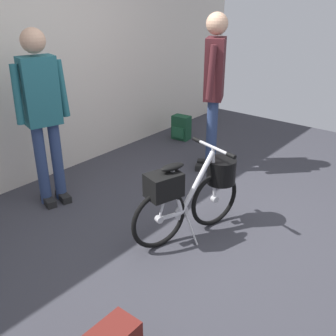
{
  "coord_description": "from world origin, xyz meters",
  "views": [
    {
      "loc": [
        -2.5,
        -1.69,
        1.98
      ],
      "look_at": [
        -0.04,
        0.31,
        0.55
      ],
      "focal_mm": 41.71,
      "sensor_mm": 36.0,
      "label": 1
    }
  ],
  "objects_px": {
    "folding_bike_foreground": "(193,191)",
    "handbag_on_floor": "(181,128)",
    "visitor_browsing": "(42,108)",
    "visitor_near_wall": "(214,83)"
  },
  "relations": [
    {
      "from": "folding_bike_foreground",
      "to": "visitor_browsing",
      "type": "height_order",
      "value": "visitor_browsing"
    },
    {
      "from": "visitor_near_wall",
      "to": "handbag_on_floor",
      "type": "bearing_deg",
      "value": 56.06
    },
    {
      "from": "visitor_browsing",
      "to": "handbag_on_floor",
      "type": "height_order",
      "value": "visitor_browsing"
    },
    {
      "from": "visitor_browsing",
      "to": "handbag_on_floor",
      "type": "xyz_separation_m",
      "value": [
        2.31,
        0.1,
        -0.81
      ]
    },
    {
      "from": "folding_bike_foreground",
      "to": "handbag_on_floor",
      "type": "height_order",
      "value": "folding_bike_foreground"
    },
    {
      "from": "folding_bike_foreground",
      "to": "visitor_near_wall",
      "type": "xyz_separation_m",
      "value": [
        1.28,
        0.65,
        0.62
      ]
    },
    {
      "from": "handbag_on_floor",
      "to": "visitor_browsing",
      "type": "bearing_deg",
      "value": -177.51
    },
    {
      "from": "handbag_on_floor",
      "to": "visitor_near_wall",
      "type": "bearing_deg",
      "value": -123.94
    },
    {
      "from": "visitor_near_wall",
      "to": "visitor_browsing",
      "type": "height_order",
      "value": "visitor_near_wall"
    },
    {
      "from": "folding_bike_foreground",
      "to": "handbag_on_floor",
      "type": "xyz_separation_m",
      "value": [
        1.89,
        1.57,
        -0.25
      ]
    }
  ]
}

